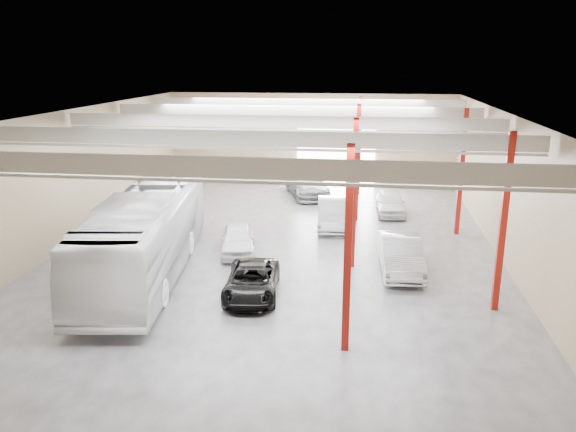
% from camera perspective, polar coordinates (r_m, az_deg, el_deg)
% --- Properties ---
extents(depot_shell, '(22.12, 32.12, 7.06)m').
position_cam_1_polar(depot_shell, '(28.38, -0.52, 6.48)').
color(depot_shell, '#444348').
rests_on(depot_shell, ground).
extents(coach_bus, '(5.01, 13.91, 3.79)m').
position_cam_1_polar(coach_bus, '(26.09, -14.20, -1.79)').
color(coach_bus, white).
rests_on(coach_bus, ground).
extents(black_sedan, '(2.58, 4.80, 1.28)m').
position_cam_1_polar(black_sedan, '(23.44, -3.69, -6.59)').
color(black_sedan, black).
rests_on(black_sedan, ground).
extents(car_row_a, '(2.51, 4.42, 1.42)m').
position_cam_1_polar(car_row_a, '(28.55, -5.12, -2.35)').
color(car_row_a, white).
rests_on(car_row_a, ground).
extents(car_row_b, '(2.13, 5.15, 1.66)m').
position_cam_1_polar(car_row_b, '(32.85, 4.59, 0.30)').
color(car_row_b, '#B8B7BC').
rests_on(car_row_b, ground).
extents(car_row_c, '(4.14, 6.37, 1.72)m').
position_cam_1_polar(car_row_c, '(40.38, 1.90, 3.29)').
color(car_row_c, gray).
rests_on(car_row_c, ground).
extents(car_right_near, '(2.02, 5.12, 1.66)m').
position_cam_1_polar(car_right_near, '(26.39, 11.37, -3.84)').
color(car_right_near, '#BABBC0').
rests_on(car_right_near, ground).
extents(car_right_far, '(1.90, 4.34, 1.46)m').
position_cam_1_polar(car_right_far, '(36.13, 10.39, 1.34)').
color(car_right_far, silver).
rests_on(car_right_far, ground).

